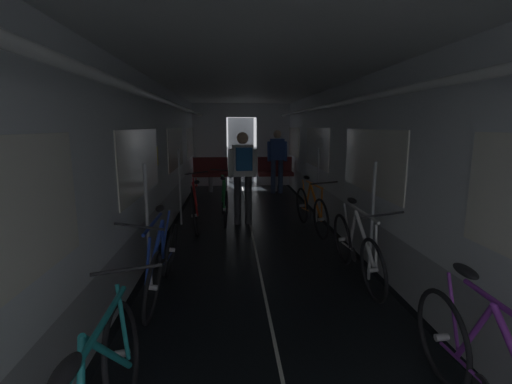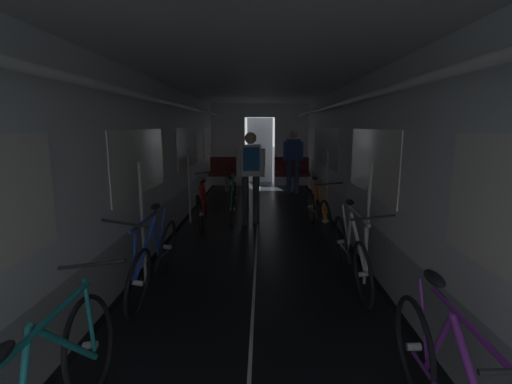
# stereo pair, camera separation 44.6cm
# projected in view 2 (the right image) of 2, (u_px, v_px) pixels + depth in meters

# --- Properties ---
(train_car_shell) EXTENTS (3.14, 12.34, 2.57)m
(train_car_shell) POSITION_uv_depth(u_px,v_px,m) (257.00, 132.00, 5.31)
(train_car_shell) COLOR black
(train_car_shell) RESTS_ON ground
(bench_seat_far_left) EXTENTS (0.98, 0.51, 0.95)m
(bench_seat_far_left) POSITION_uv_depth(u_px,v_px,m) (227.00, 171.00, 9.93)
(bench_seat_far_left) COLOR gray
(bench_seat_far_left) RESTS_ON ground
(bench_seat_far_right) EXTENTS (0.98, 0.51, 0.95)m
(bench_seat_far_right) POSITION_uv_depth(u_px,v_px,m) (292.00, 171.00, 9.90)
(bench_seat_far_right) COLOR gray
(bench_seat_far_right) RESTS_ON ground
(bicycle_orange) EXTENTS (0.44, 1.69, 0.94)m
(bicycle_orange) POSITION_uv_depth(u_px,v_px,m) (317.00, 210.00, 6.06)
(bicycle_orange) COLOR black
(bicycle_orange) RESTS_ON ground
(bicycle_red) EXTENTS (0.44, 1.69, 0.95)m
(bicycle_red) POSITION_uv_depth(u_px,v_px,m) (202.00, 205.00, 6.47)
(bicycle_red) COLOR black
(bicycle_red) RESTS_ON ground
(bicycle_blue) EXTENTS (0.44, 1.69, 0.96)m
(bicycle_blue) POSITION_uv_depth(u_px,v_px,m) (154.00, 258.00, 3.87)
(bicycle_blue) COLOR black
(bicycle_blue) RESTS_ON ground
(bicycle_white) EXTENTS (0.44, 1.69, 0.95)m
(bicycle_white) POSITION_uv_depth(u_px,v_px,m) (351.00, 252.00, 4.07)
(bicycle_white) COLOR black
(bicycle_white) RESTS_ON ground
(person_cyclist_aisle) EXTENTS (0.55, 0.41, 1.69)m
(person_cyclist_aisle) POSITION_uv_depth(u_px,v_px,m) (251.00, 170.00, 6.46)
(person_cyclist_aisle) COLOR #2D2D33
(person_cyclist_aisle) RESTS_ON ground
(bicycle_green_in_aisle) EXTENTS (0.44, 1.69, 0.95)m
(bicycle_green_in_aisle) POSITION_uv_depth(u_px,v_px,m) (233.00, 201.00, 6.84)
(bicycle_green_in_aisle) COLOR black
(bicycle_green_in_aisle) RESTS_ON ground
(person_standing_near_bench) EXTENTS (0.53, 0.23, 1.69)m
(person_standing_near_bench) POSITION_uv_depth(u_px,v_px,m) (293.00, 157.00, 9.45)
(person_standing_near_bench) COLOR #384C75
(person_standing_near_bench) RESTS_ON ground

